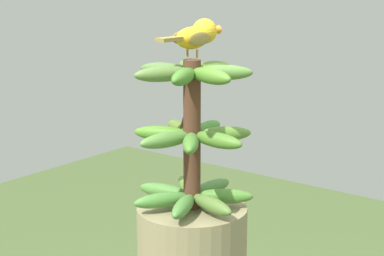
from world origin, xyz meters
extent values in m
cylinder|color=#4C2D1E|center=(0.00, 0.00, 1.50)|extent=(0.04, 0.04, 0.33)
ellipsoid|color=#467C2C|center=(0.06, 0.04, 1.36)|extent=(0.12, 0.10, 0.03)
ellipsoid|color=#437535|center=(0.00, 0.07, 1.36)|extent=(0.04, 0.13, 0.03)
ellipsoid|color=#50782E|center=(-0.05, 0.05, 1.36)|extent=(0.12, 0.11, 0.03)
ellipsoid|color=#467932|center=(-0.07, -0.01, 1.36)|extent=(0.13, 0.05, 0.03)
ellipsoid|color=#447B34|center=(-0.03, -0.06, 1.36)|extent=(0.09, 0.13, 0.03)
ellipsoid|color=#467A35|center=(0.03, -0.06, 1.36)|extent=(0.08, 0.13, 0.03)
ellipsoid|color=#4E6E2F|center=(0.07, -0.02, 1.36)|extent=(0.13, 0.07, 0.03)
ellipsoid|color=#507E36|center=(-0.02, -0.06, 1.50)|extent=(0.07, 0.13, 0.03)
ellipsoid|color=#44762B|center=(0.04, -0.05, 1.50)|extent=(0.10, 0.12, 0.03)
ellipsoid|color=#487529|center=(0.07, 0.00, 1.50)|extent=(0.13, 0.04, 0.03)
ellipsoid|color=#4E782A|center=(0.04, 0.05, 1.50)|extent=(0.11, 0.12, 0.03)
ellipsoid|color=#3F7D2E|center=(-0.01, 0.07, 1.50)|extent=(0.05, 0.13, 0.03)
ellipsoid|color=#516B26|center=(-0.06, 0.03, 1.50)|extent=(0.13, 0.09, 0.03)
ellipsoid|color=#487E24|center=(-0.06, -0.03, 1.50)|extent=(0.13, 0.08, 0.03)
ellipsoid|color=#496B35|center=(-0.06, -0.01, 1.64)|extent=(0.13, 0.05, 0.03)
ellipsoid|color=#517034|center=(-0.03, -0.06, 1.64)|extent=(0.09, 0.13, 0.03)
ellipsoid|color=#3E7326|center=(0.02, -0.06, 1.64)|extent=(0.08, 0.13, 0.03)
ellipsoid|color=#4B7928|center=(0.06, -0.02, 1.64)|extent=(0.13, 0.07, 0.03)
ellipsoid|color=#507B33|center=(0.05, 0.04, 1.64)|extent=(0.12, 0.10, 0.03)
ellipsoid|color=#4C6F28|center=(0.00, 0.06, 1.64)|extent=(0.04, 0.13, 0.03)
ellipsoid|color=#477336|center=(-0.05, 0.04, 1.64)|extent=(0.12, 0.11, 0.03)
cone|color=#4C2D1E|center=(-0.03, 0.02, 1.51)|extent=(0.04, 0.04, 0.06)
cylinder|color=#C68933|center=(-0.01, 0.03, 1.67)|extent=(0.01, 0.01, 0.02)
cylinder|color=#C68933|center=(-0.04, 0.03, 1.67)|extent=(0.01, 0.01, 0.02)
ellipsoid|color=gold|center=(-0.02, 0.03, 1.70)|extent=(0.05, 0.09, 0.05)
ellipsoid|color=olive|center=(0.00, 0.03, 1.70)|extent=(0.01, 0.07, 0.03)
ellipsoid|color=olive|center=(-0.05, 0.03, 1.70)|extent=(0.01, 0.07, 0.03)
cube|color=olive|center=(-0.03, -0.04, 1.71)|extent=(0.03, 0.06, 0.01)
sphere|color=gold|center=(-0.02, 0.07, 1.72)|extent=(0.05, 0.05, 0.05)
sphere|color=black|center=(-0.04, 0.08, 1.72)|extent=(0.01, 0.01, 0.01)
cone|color=orange|center=(-0.02, 0.11, 1.72)|extent=(0.02, 0.03, 0.02)
camera|label=1|loc=(0.84, -1.09, 1.84)|focal=61.82mm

